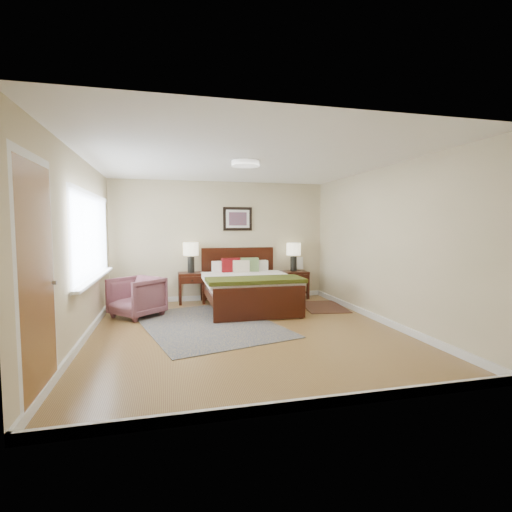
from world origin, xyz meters
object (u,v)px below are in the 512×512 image
nightstand_left (191,279)px  lamp_left (191,252)px  lamp_right (294,252)px  rug_persian (208,324)px  armchair (137,297)px  nightstand_right (294,282)px  bed (247,282)px

nightstand_left → lamp_left: 0.54m
lamp_right → rug_persian: bearing=-139.1°
armchair → nightstand_right: bearing=64.2°
lamp_right → rug_persian: lamp_right is taller
lamp_right → armchair: bearing=-162.9°
bed → lamp_left: lamp_left is taller
nightstand_right → armchair: (-3.19, -0.97, -0.01)m
bed → nightstand_right: 1.42m
lamp_left → lamp_right: bearing=0.0°
bed → lamp_left: (-1.00, 0.76, 0.54)m
bed → lamp_right: bearing=32.6°
bed → armchair: (-2.00, -0.21, -0.16)m
lamp_left → rug_persian: bearing=-85.4°
nightstand_left → armchair: armchair is taller
nightstand_right → lamp_left: 2.30m
nightstand_right → lamp_right: bearing=90.0°
nightstand_right → lamp_left: bearing=179.7°
nightstand_left → lamp_right: 2.26m
nightstand_right → armchair: size_ratio=0.78×
nightstand_left → rug_persian: (0.14, -1.76, -0.49)m
nightstand_left → nightstand_right: (2.20, 0.01, -0.14)m
bed → rug_persian: bearing=-130.4°
bed → lamp_left: 1.37m
lamp_right → nightstand_left: bearing=-179.4°
nightstand_right → rug_persian: size_ratio=0.22×
armchair → rug_persian: size_ratio=0.28×
bed → lamp_right: (1.19, 0.76, 0.50)m
nightstand_right → armchair: bearing=-163.2°
nightstand_left → armchair: 1.39m
bed → nightstand_left: (-1.00, 0.74, -0.01)m
lamp_left → armchair: (-0.99, -0.98, -0.69)m
nightstand_right → armchair: 3.33m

